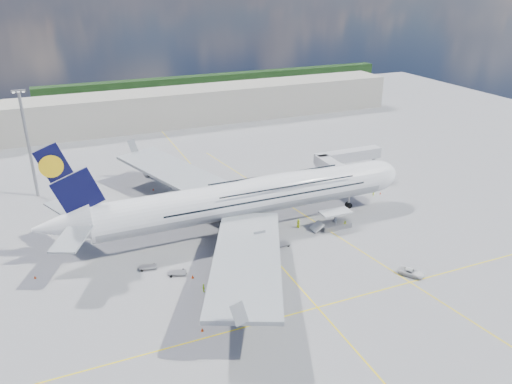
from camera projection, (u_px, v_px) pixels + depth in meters
name	position (u px, v px, depth m)	size (l,w,h in m)	color
ground	(266.00, 249.00, 96.14)	(300.00, 300.00, 0.00)	gray
taxi_line_main	(266.00, 249.00, 96.14)	(0.25, 220.00, 0.01)	yellow
taxi_line_cross	(317.00, 307.00, 79.24)	(120.00, 0.25, 0.01)	yellow
taxi_line_diag	(306.00, 216.00, 109.62)	(0.25, 100.00, 0.01)	yellow
airliner	(248.00, 197.00, 101.96)	(77.26, 79.15, 23.71)	white
jet_bridge	(343.00, 162.00, 121.82)	(18.80, 12.10, 8.50)	#B7B7BC
cargo_loader	(334.00, 222.00, 104.13)	(8.53, 3.20, 3.67)	silver
light_mast	(28.00, 143.00, 114.57)	(3.00, 0.70, 25.50)	gray
terminal	(155.00, 109.00, 174.04)	(180.00, 16.00, 12.00)	#B2AD9E
tree_line	(221.00, 83.00, 227.23)	(160.00, 6.00, 8.00)	#193814
dolly_row_a	(177.00, 273.00, 87.95)	(3.54, 2.76, 0.46)	gray
dolly_row_b	(266.00, 289.00, 82.30)	(3.11, 2.28, 1.77)	gray
dolly_row_c	(216.00, 292.00, 82.50)	(2.97, 2.32, 0.39)	gray
dolly_back	(148.00, 267.00, 89.69)	(3.41, 2.34, 0.46)	gray
dolly_nose_far	(281.00, 245.00, 97.07)	(3.52, 2.00, 0.50)	gray
dolly_nose_near	(271.00, 262.00, 91.34)	(2.90, 1.87, 0.40)	gray
baggage_tug	(252.00, 263.00, 90.02)	(2.97, 1.54, 1.80)	silver
catering_truck_inner	(194.00, 202.00, 112.34)	(6.72, 4.68, 3.70)	gray
catering_truck_outer	(156.00, 167.00, 132.21)	(7.14, 2.87, 4.23)	gray
service_van	(411.00, 272.00, 87.52)	(2.05, 4.45, 1.24)	white
crew_nose	(374.00, 193.00, 119.27)	(0.65, 0.42, 1.77)	#E5FF1A
crew_loader	(345.00, 225.00, 103.72)	(0.87, 0.68, 1.78)	#CDE818
crew_wing	(204.00, 288.00, 82.85)	(0.90, 0.37, 1.53)	#B0ED18
crew_van	(298.00, 223.00, 104.15)	(0.93, 0.61, 1.91)	#D6ED18
crew_tug	(268.00, 282.00, 84.00)	(1.25, 0.72, 1.93)	#A2F219
cone_nose	(380.00, 193.00, 120.54)	(0.38, 0.38, 0.48)	#FF4B0D
cone_wing_left_inner	(175.00, 208.00, 112.53)	(0.44, 0.44, 0.55)	#FF4B0D
cone_wing_left_outer	(153.00, 189.00, 122.67)	(0.40, 0.40, 0.51)	#FF4B0D
cone_wing_right_inner	(193.00, 276.00, 86.87)	(0.50, 0.50, 0.64)	#FF4B0D
cone_wing_right_outer	(202.00, 329.00, 73.86)	(0.44, 0.44, 0.57)	#FF4B0D
cone_tail	(35.00, 277.00, 86.77)	(0.42, 0.42, 0.54)	#FF4B0D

